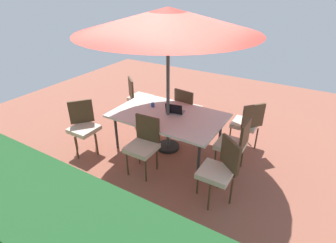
# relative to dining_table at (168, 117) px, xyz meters

# --- Properties ---
(ground_plane) EXTENTS (10.00, 10.00, 0.02)m
(ground_plane) POSITION_rel_dining_table_xyz_m (0.00, 0.00, -0.70)
(ground_plane) COLOR #935442
(hedge_row) EXTENTS (6.30, 0.83, 1.33)m
(hedge_row) POSITION_rel_dining_table_xyz_m (0.00, 2.88, -0.03)
(hedge_row) COLOR #1E4C23
(hedge_row) RESTS_ON ground_plane
(dining_table) EXTENTS (2.04, 1.27, 0.74)m
(dining_table) POSITION_rel_dining_table_xyz_m (0.00, 0.00, 0.00)
(dining_table) COLOR silver
(dining_table) RESTS_ON ground_plane
(patio_umbrella) EXTENTS (2.98, 2.98, 2.57)m
(patio_umbrella) POSITION_rel_dining_table_xyz_m (0.00, 0.00, 1.68)
(patio_umbrella) COLOR #4C4C4C
(patio_umbrella) RESTS_ON ground_plane
(chair_southwest) EXTENTS (0.59, 0.58, 0.98)m
(chair_southwest) POSITION_rel_dining_table_xyz_m (-1.27, -0.80, -0.14)
(chair_southwest) COLOR beige
(chair_southwest) RESTS_ON ground_plane
(chair_west) EXTENTS (0.46, 0.46, 0.98)m
(chair_west) POSITION_rel_dining_table_xyz_m (-1.29, 0.02, -0.14)
(chair_west) COLOR beige
(chair_west) RESTS_ON ground_plane
(chair_north) EXTENTS (0.46, 0.47, 0.98)m
(chair_north) POSITION_rel_dining_table_xyz_m (-0.00, 0.80, -0.14)
(chair_north) COLOR beige
(chair_north) RESTS_ON ground_plane
(chair_northeast) EXTENTS (0.58, 0.58, 0.98)m
(chair_northeast) POSITION_rel_dining_table_xyz_m (1.33, 0.86, -0.14)
(chair_northeast) COLOR beige
(chair_northeast) RESTS_ON ground_plane
(chair_southeast) EXTENTS (0.58, 0.59, 0.98)m
(chair_southeast) POSITION_rel_dining_table_xyz_m (1.30, -0.81, -0.14)
(chair_southeast) COLOR beige
(chair_southeast) RESTS_ON ground_plane
(chair_northwest) EXTENTS (0.58, 0.58, 0.98)m
(chair_northwest) POSITION_rel_dining_table_xyz_m (-1.33, 0.78, -0.14)
(chair_northwest) COLOR beige
(chair_northwest) RESTS_ON ground_plane
(chair_south) EXTENTS (0.47, 0.48, 0.98)m
(chair_south) POSITION_rel_dining_table_xyz_m (0.01, -0.81, -0.14)
(chair_south) COLOR beige
(chair_south) RESTS_ON ground_plane
(laptop) EXTENTS (0.36, 0.30, 0.21)m
(laptop) POSITION_rel_dining_table_xyz_m (-0.08, -0.11, 0.09)
(laptop) COLOR gray
(laptop) RESTS_ON dining_table
(cup) EXTENTS (0.07, 0.07, 0.09)m
(cup) POSITION_rel_dining_table_xyz_m (0.43, -0.14, 0.09)
(cup) COLOR #334C99
(cup) RESTS_ON dining_table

